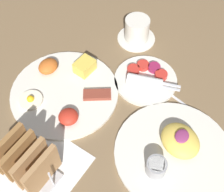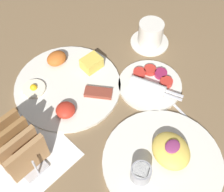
{
  "view_description": "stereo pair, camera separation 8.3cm",
  "coord_description": "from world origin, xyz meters",
  "px_view_note": "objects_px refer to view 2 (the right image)",
  "views": [
    {
      "loc": [
        -0.33,
        -0.24,
        0.71
      ],
      "look_at": [
        0.06,
        0.03,
        0.03
      ],
      "focal_mm": 50.0,
      "sensor_mm": 36.0,
      "label": 1
    },
    {
      "loc": [
        -0.28,
        -0.3,
        0.71
      ],
      "look_at": [
        0.06,
        0.03,
        0.03
      ],
      "focal_mm": 50.0,
      "sensor_mm": 36.0,
      "label": 2
    }
  ],
  "objects_px": {
    "coffee_cup": "(150,34)",
    "plate_foreground": "(163,160)",
    "plate_breakfast": "(68,84)",
    "toast_rack": "(16,146)",
    "plate_condiments": "(150,84)"
  },
  "relations": [
    {
      "from": "plate_condiments",
      "to": "coffee_cup",
      "type": "xyz_separation_m",
      "value": [
        0.13,
        0.11,
        0.02
      ]
    },
    {
      "from": "plate_condiments",
      "to": "plate_foreground",
      "type": "relative_size",
      "value": 0.66
    },
    {
      "from": "plate_condiments",
      "to": "plate_foreground",
      "type": "xyz_separation_m",
      "value": [
        -0.16,
        -0.17,
        0.0
      ]
    },
    {
      "from": "plate_breakfast",
      "to": "coffee_cup",
      "type": "distance_m",
      "value": 0.3
    },
    {
      "from": "plate_breakfast",
      "to": "toast_rack",
      "type": "relative_size",
      "value": 2.03
    },
    {
      "from": "plate_breakfast",
      "to": "toast_rack",
      "type": "distance_m",
      "value": 0.24
    },
    {
      "from": "toast_rack",
      "to": "coffee_cup",
      "type": "bearing_deg",
      "value": 2.51
    },
    {
      "from": "plate_condiments",
      "to": "coffee_cup",
      "type": "height_order",
      "value": "coffee_cup"
    },
    {
      "from": "toast_rack",
      "to": "coffee_cup",
      "type": "distance_m",
      "value": 0.52
    },
    {
      "from": "plate_breakfast",
      "to": "plate_condiments",
      "type": "bearing_deg",
      "value": -46.27
    },
    {
      "from": "plate_breakfast",
      "to": "coffee_cup",
      "type": "relative_size",
      "value": 2.5
    },
    {
      "from": "plate_foreground",
      "to": "toast_rack",
      "type": "distance_m",
      "value": 0.35
    },
    {
      "from": "plate_breakfast",
      "to": "plate_foreground",
      "type": "relative_size",
      "value": 1.03
    },
    {
      "from": "coffee_cup",
      "to": "plate_foreground",
      "type": "bearing_deg",
      "value": -135.36
    },
    {
      "from": "toast_rack",
      "to": "coffee_cup",
      "type": "height_order",
      "value": "toast_rack"
    }
  ]
}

